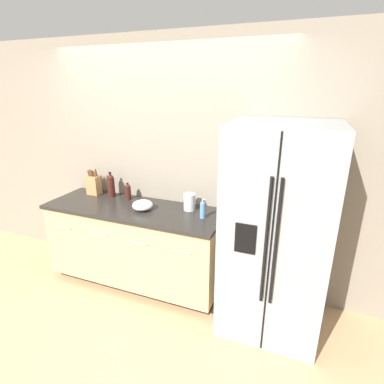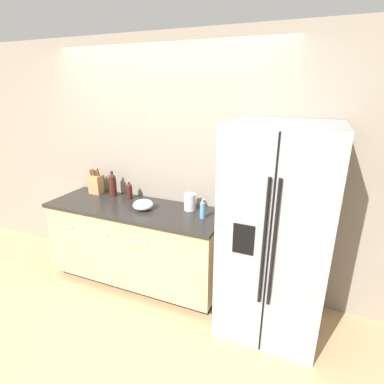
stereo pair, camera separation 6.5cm
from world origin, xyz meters
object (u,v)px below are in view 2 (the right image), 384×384
at_px(mixing_bowl, 143,205).
at_px(steel_canister, 190,202).
at_px(knife_block, 96,184).
at_px(oil_bottle, 129,191).
at_px(wine_bottle, 113,185).
at_px(refrigerator, 275,233).
at_px(soap_dispenser, 203,210).

bearing_deg(mixing_bowl, steel_canister, 21.54).
bearing_deg(knife_block, oil_bottle, -0.03).
bearing_deg(mixing_bowl, oil_bottle, 145.37).
distance_m(wine_bottle, steel_canister, 0.98).
height_order(refrigerator, wine_bottle, refrigerator).
relative_size(soap_dispenser, steel_canister, 1.05).
distance_m(refrigerator, steel_canister, 0.91).
bearing_deg(oil_bottle, mixing_bowl, -34.63).
relative_size(soap_dispenser, oil_bottle, 1.03).
bearing_deg(oil_bottle, soap_dispenser, -10.67).
bearing_deg(soap_dispenser, steel_canister, 143.40).
bearing_deg(soap_dispenser, mixing_bowl, -177.04).
relative_size(knife_block, soap_dispenser, 1.56).
distance_m(steel_canister, mixing_bowl, 0.48).
relative_size(oil_bottle, steel_canister, 1.03).
distance_m(wine_bottle, oil_bottle, 0.23).
height_order(knife_block, mixing_bowl, knife_block).
bearing_deg(steel_canister, refrigerator, -13.68).
bearing_deg(refrigerator, mixing_bowl, 178.27).
bearing_deg(refrigerator, wine_bottle, 172.14).
bearing_deg(steel_canister, mixing_bowl, -158.46).
relative_size(refrigerator, mixing_bowl, 8.88).
height_order(wine_bottle, soap_dispenser, wine_bottle).
distance_m(soap_dispenser, oil_bottle, 0.96).
bearing_deg(steel_canister, wine_bottle, 177.58).
distance_m(knife_block, mixing_bowl, 0.80).
bearing_deg(oil_bottle, refrigerator, -8.71).
height_order(knife_block, soap_dispenser, knife_block).
relative_size(knife_block, wine_bottle, 1.06).
height_order(refrigerator, oil_bottle, refrigerator).
distance_m(knife_block, oil_bottle, 0.46).
xyz_separation_m(oil_bottle, steel_canister, (0.75, -0.03, -0.01)).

